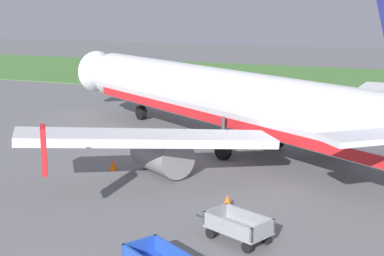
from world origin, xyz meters
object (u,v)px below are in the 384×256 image
at_px(airplane, 236,102).
at_px(traffic_cone_near_plane, 227,201).
at_px(traffic_cone_mid_apron, 113,165).
at_px(baggage_cart_far_end, 238,226).

distance_m(airplane, traffic_cone_near_plane, 11.11).
xyz_separation_m(airplane, traffic_cone_mid_apron, (-4.90, -7.04, -2.73)).
relative_size(airplane, baggage_cart_far_end, 9.49).
bearing_deg(traffic_cone_mid_apron, traffic_cone_near_plane, -23.36).
distance_m(baggage_cart_far_end, traffic_cone_mid_apron, 11.39).
relative_size(baggage_cart_far_end, traffic_cone_near_plane, 5.60).
relative_size(airplane, traffic_cone_mid_apron, 52.62).
height_order(traffic_cone_near_plane, traffic_cone_mid_apron, traffic_cone_mid_apron).
xyz_separation_m(traffic_cone_near_plane, traffic_cone_mid_apron, (-7.75, 3.35, 0.00)).
bearing_deg(airplane, traffic_cone_mid_apron, -124.83).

